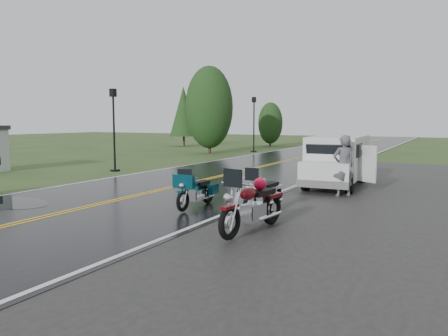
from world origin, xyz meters
name	(u,v)px	position (x,y,z in m)	size (l,w,h in m)	color
ground	(109,203)	(0.00, 0.00, 0.00)	(120.00, 120.00, 0.00)	#2D471E
road	(251,169)	(0.00, 10.00, 0.02)	(8.00, 100.00, 0.04)	black
motorcycle_red	(230,209)	(5.10, -2.05, 0.70)	(0.86, 2.37, 1.40)	#53090F
motorcycle_teal	(183,193)	(2.76, -0.20, 0.56)	(0.69, 1.90, 1.13)	#05303C
motorcycle_silver	(250,196)	(4.60, -0.02, 0.60)	(0.74, 2.04, 1.21)	#B6BABF
van_white	(306,164)	(4.46, 4.85, 0.95)	(1.81, 4.83, 1.90)	silver
person_at_van	(343,167)	(5.84, 4.33, 0.97)	(0.71, 0.47, 1.95)	#505156
lamp_post_near_left	(114,130)	(-5.47, 6.31, 1.99)	(0.34, 0.34, 3.97)	black
lamp_post_far_left	(254,124)	(-4.94, 21.26, 2.14)	(0.37, 0.37, 4.28)	black
tree_left_mid	(209,116)	(-7.20, 18.33, 2.74)	(3.50, 3.50, 5.48)	#1E3D19
tree_left_far	(270,128)	(-6.69, 28.89, 1.77)	(2.30, 2.30, 3.54)	#1E3D19
pine_left_far	(184,117)	(-13.99, 25.18, 2.75)	(2.64, 2.64, 5.51)	#1E3D19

